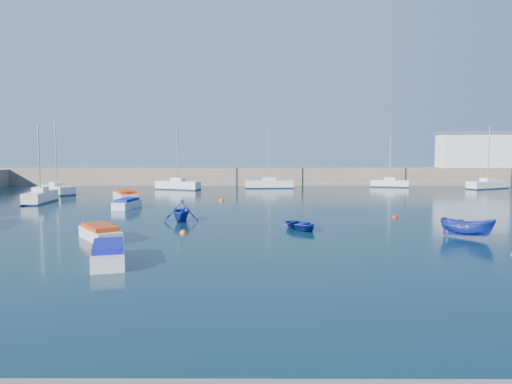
{
  "coord_description": "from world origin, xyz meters",
  "views": [
    {
      "loc": [
        -2.41,
        -29.4,
        5.65
      ],
      "look_at": [
        -2.58,
        15.46,
        1.6
      ],
      "focal_mm": 35.0,
      "sensor_mm": 36.0,
      "label": 1
    }
  ],
  "objects_px": {
    "motorboat_0": "(100,233)",
    "dinghy_left": "(181,211)",
    "sailboat_3": "(40,196)",
    "dinghy_center": "(302,225)",
    "motorboat_1": "(127,204)",
    "dinghy_right": "(467,228)",
    "sailboat_5": "(178,185)",
    "motorboat_2": "(125,195)",
    "sailboat_4": "(57,189)",
    "motorboat_3": "(108,254)",
    "sailboat_6": "(269,184)",
    "harbor_office": "(473,151)",
    "sailboat_7": "(390,183)",
    "sailboat_8": "(488,184)"
  },
  "relations": [
    {
      "from": "motorboat_1",
      "to": "sailboat_5",
      "type": "bearing_deg",
      "value": 95.78
    },
    {
      "from": "dinghy_center",
      "to": "dinghy_right",
      "type": "xyz_separation_m",
      "value": [
        10.06,
        -3.08,
        0.31
      ]
    },
    {
      "from": "harbor_office",
      "to": "sailboat_5",
      "type": "height_order",
      "value": "sailboat_5"
    },
    {
      "from": "sailboat_4",
      "to": "sailboat_7",
      "type": "height_order",
      "value": "sailboat_4"
    },
    {
      "from": "motorboat_2",
      "to": "dinghy_right",
      "type": "height_order",
      "value": "dinghy_right"
    },
    {
      "from": "dinghy_center",
      "to": "dinghy_left",
      "type": "relative_size",
      "value": 1.02
    },
    {
      "from": "sailboat_7",
      "to": "dinghy_left",
      "type": "bearing_deg",
      "value": 161.88
    },
    {
      "from": "sailboat_4",
      "to": "motorboat_0",
      "type": "height_order",
      "value": "sailboat_4"
    },
    {
      "from": "motorboat_1",
      "to": "motorboat_2",
      "type": "xyz_separation_m",
      "value": [
        -2.17,
        7.6,
        0.05
      ]
    },
    {
      "from": "sailboat_7",
      "to": "motorboat_1",
      "type": "xyz_separation_m",
      "value": [
        -30.8,
        -24.63,
        -0.12
      ]
    },
    {
      "from": "sailboat_7",
      "to": "sailboat_8",
      "type": "bearing_deg",
      "value": -83.31
    },
    {
      "from": "sailboat_8",
      "to": "motorboat_0",
      "type": "bearing_deg",
      "value": 105.68
    },
    {
      "from": "dinghy_center",
      "to": "dinghy_left",
      "type": "height_order",
      "value": "dinghy_left"
    },
    {
      "from": "motorboat_2",
      "to": "motorboat_3",
      "type": "relative_size",
      "value": 1.15
    },
    {
      "from": "dinghy_center",
      "to": "motorboat_2",
      "type": "bearing_deg",
      "value": 106.24
    },
    {
      "from": "sailboat_3",
      "to": "dinghy_center",
      "type": "height_order",
      "value": "sailboat_3"
    },
    {
      "from": "sailboat_4",
      "to": "dinghy_left",
      "type": "xyz_separation_m",
      "value": [
        18.46,
        -22.24,
        0.24
      ]
    },
    {
      "from": "harbor_office",
      "to": "sailboat_3",
      "type": "height_order",
      "value": "sailboat_3"
    },
    {
      "from": "motorboat_0",
      "to": "motorboat_2",
      "type": "xyz_separation_m",
      "value": [
        -4.67,
        23.4,
        0.04
      ]
    },
    {
      "from": "dinghy_right",
      "to": "motorboat_3",
      "type": "bearing_deg",
      "value": 142.85
    },
    {
      "from": "sailboat_6",
      "to": "sailboat_8",
      "type": "distance_m",
      "value": 29.73
    },
    {
      "from": "motorboat_0",
      "to": "dinghy_left",
      "type": "bearing_deg",
      "value": 30.05
    },
    {
      "from": "motorboat_3",
      "to": "sailboat_3",
      "type": "bearing_deg",
      "value": 103.7
    },
    {
      "from": "harbor_office",
      "to": "dinghy_center",
      "type": "bearing_deg",
      "value": -125.27
    },
    {
      "from": "sailboat_3",
      "to": "dinghy_right",
      "type": "height_order",
      "value": "sailboat_3"
    },
    {
      "from": "harbor_office",
      "to": "motorboat_1",
      "type": "bearing_deg",
      "value": -146.35
    },
    {
      "from": "sailboat_6",
      "to": "sailboat_8",
      "type": "bearing_deg",
      "value": -96.1
    },
    {
      "from": "sailboat_4",
      "to": "dinghy_left",
      "type": "bearing_deg",
      "value": -92.86
    },
    {
      "from": "sailboat_6",
      "to": "motorboat_1",
      "type": "height_order",
      "value": "sailboat_6"
    },
    {
      "from": "motorboat_1",
      "to": "motorboat_2",
      "type": "bearing_deg",
      "value": 115.67
    },
    {
      "from": "sailboat_8",
      "to": "dinghy_right",
      "type": "relative_size",
      "value": 2.54
    },
    {
      "from": "motorboat_3",
      "to": "dinghy_center",
      "type": "distance_m",
      "value": 14.32
    },
    {
      "from": "sailboat_5",
      "to": "motorboat_2",
      "type": "relative_size",
      "value": 1.55
    },
    {
      "from": "sailboat_3",
      "to": "sailboat_6",
      "type": "xyz_separation_m",
      "value": [
        23.7,
        18.18,
        -0.04
      ]
    },
    {
      "from": "harbor_office",
      "to": "dinghy_center",
      "type": "relative_size",
      "value": 3.2
    },
    {
      "from": "sailboat_8",
      "to": "harbor_office",
      "type": "bearing_deg",
      "value": -35.48
    },
    {
      "from": "sailboat_4",
      "to": "sailboat_6",
      "type": "xyz_separation_m",
      "value": [
        25.85,
        8.56,
        0.03
      ]
    },
    {
      "from": "sailboat_5",
      "to": "motorboat_3",
      "type": "xyz_separation_m",
      "value": [
        3.4,
        -42.36,
        -0.16
      ]
    },
    {
      "from": "sailboat_4",
      "to": "motorboat_3",
      "type": "distance_m",
      "value": 39.94
    },
    {
      "from": "sailboat_6",
      "to": "dinghy_center",
      "type": "height_order",
      "value": "sailboat_6"
    },
    {
      "from": "motorboat_1",
      "to": "dinghy_center",
      "type": "relative_size",
      "value": 1.26
    },
    {
      "from": "motorboat_0",
      "to": "motorboat_1",
      "type": "relative_size",
      "value": 1.09
    },
    {
      "from": "sailboat_6",
      "to": "motorboat_2",
      "type": "relative_size",
      "value": 1.66
    },
    {
      "from": "sailboat_7",
      "to": "motorboat_0",
      "type": "distance_m",
      "value": 49.34
    },
    {
      "from": "sailboat_5",
      "to": "dinghy_left",
      "type": "bearing_deg",
      "value": -150.26
    },
    {
      "from": "sailboat_3",
      "to": "sailboat_4",
      "type": "relative_size",
      "value": 0.92
    },
    {
      "from": "sailboat_7",
      "to": "dinghy_center",
      "type": "bearing_deg",
      "value": 175.62
    },
    {
      "from": "dinghy_right",
      "to": "sailboat_4",
      "type": "bearing_deg",
      "value": 86.13
    },
    {
      "from": "motorboat_2",
      "to": "dinghy_center",
      "type": "relative_size",
      "value": 1.66
    },
    {
      "from": "sailboat_4",
      "to": "dinghy_center",
      "type": "xyz_separation_m",
      "value": [
        27.31,
        -26.19,
        -0.24
      ]
    }
  ]
}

